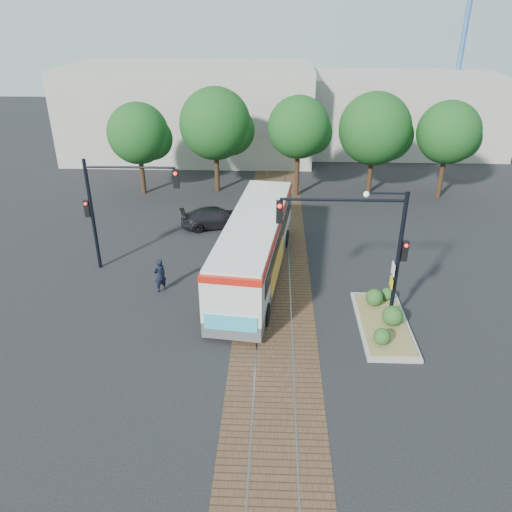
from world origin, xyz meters
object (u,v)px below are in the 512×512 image
object	(u,v)px
traffic_island	(384,318)
parked_car	(215,217)
signal_pole_left	(112,200)
officer	(160,275)
signal_pole_main	(371,238)
city_bus	(255,244)

from	to	relation	value
traffic_island	parked_car	world-z (taller)	parked_car
signal_pole_left	officer	distance (m)	4.66
traffic_island	officer	size ratio (longest dim) A/B	2.98
signal_pole_main	officer	xyz separation A→B (m)	(-9.54, 2.45, -3.28)
parked_car	traffic_island	bearing A→B (deg)	-157.77
traffic_island	signal_pole_main	size ratio (longest dim) A/B	0.87
city_bus	parked_car	size ratio (longest dim) A/B	2.85
city_bus	parked_car	distance (m)	7.03
parked_car	signal_pole_left	bearing A→B (deg)	125.38
signal_pole_main	parked_car	distance (m)	13.59
signal_pole_main	parked_car	size ratio (longest dim) A/B	1.38
signal_pole_main	parked_car	world-z (taller)	signal_pole_main
signal_pole_main	officer	bearing A→B (deg)	165.58
city_bus	traffic_island	size ratio (longest dim) A/B	2.38
signal_pole_main	traffic_island	bearing A→B (deg)	-5.36
traffic_island	signal_pole_main	xyz separation A→B (m)	(-0.96, 0.09, 3.83)
officer	city_bus	bearing A→B (deg)	160.12
city_bus	signal_pole_left	world-z (taller)	signal_pole_left
signal_pole_left	parked_car	world-z (taller)	signal_pole_left
signal_pole_left	parked_car	xyz separation A→B (m)	(4.49, 5.80, -3.23)
signal_pole_left	traffic_island	bearing A→B (deg)	-20.36
signal_pole_main	signal_pole_left	size ratio (longest dim) A/B	1.00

